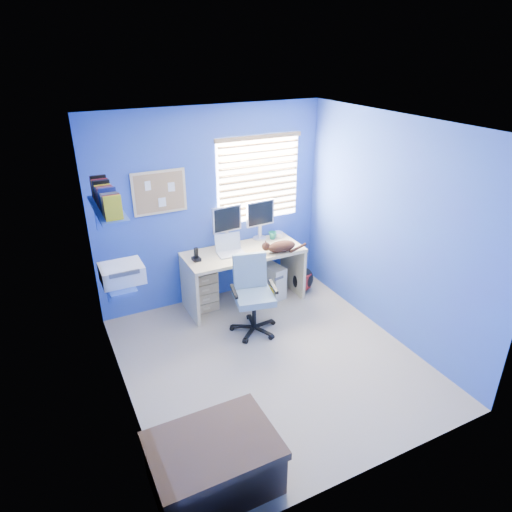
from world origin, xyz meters
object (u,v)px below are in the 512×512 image
laptop (231,246)px  office_chair (253,304)px  cat (282,246)px  tower_pc (271,280)px  desk (244,277)px

laptop → office_chair: (0.00, -0.62, -0.51)m
cat → tower_pc: (-0.02, 0.23, -0.58)m
desk → cat: cat is taller
laptop → cat: bearing=-13.9°
desk → tower_pc: bearing=0.9°
cat → office_chair: office_chair is taller
laptop → cat: 0.65m
laptop → tower_pc: size_ratio=0.73×
desk → laptop: size_ratio=4.62×
cat → tower_pc: 0.63m
laptop → office_chair: size_ratio=0.36×
desk → cat: bearing=-27.7°
cat → office_chair: size_ratio=0.42×
tower_pc → office_chair: (-0.58, -0.64, 0.12)m
laptop → tower_pc: bearing=7.2°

